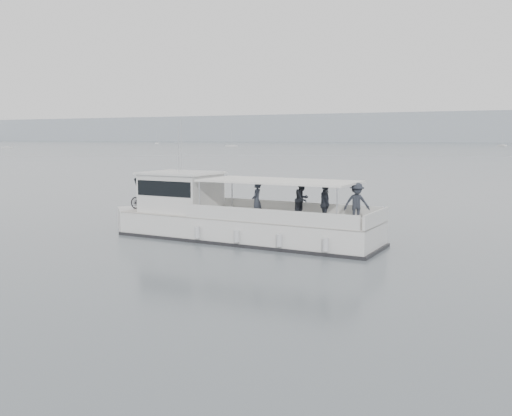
% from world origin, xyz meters
% --- Properties ---
extents(ground, '(1400.00, 1400.00, 0.00)m').
position_xyz_m(ground, '(0.00, 0.00, 0.00)').
color(ground, '#525C61').
rests_on(ground, ground).
extents(tour_boat, '(14.66, 4.04, 6.12)m').
position_xyz_m(tour_boat, '(1.85, 0.52, 1.00)').
color(tour_boat, silver).
rests_on(tour_boat, ground).
extents(moored_fleet, '(459.31, 341.11, 9.42)m').
position_xyz_m(moored_fleet, '(-26.25, 204.71, 0.36)').
color(moored_fleet, silver).
rests_on(moored_fleet, ground).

